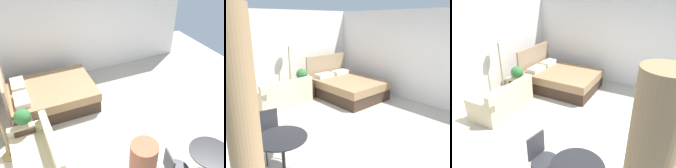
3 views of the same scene
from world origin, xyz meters
TOP-DOWN VIEW (x-y plane):
  - ground_plane at (0.00, 0.00)m, footprint 8.67×9.16m
  - wall_back at (0.00, 3.08)m, footprint 8.67×0.12m
  - wall_right at (2.84, 0.00)m, footprint 0.12×6.16m
  - bed at (1.53, 1.56)m, footprint 1.63×2.14m
  - couch at (-0.35, 2.19)m, footprint 1.56×0.84m
  - nightstand at (0.48, 2.31)m, footprint 0.46×0.42m
  - potted_plant at (0.38, 2.29)m, footprint 0.34×0.34m
  - vase at (0.60, 2.35)m, footprint 0.12×0.12m
  - floor_lamp at (0.21, 2.70)m, footprint 0.31×0.31m
  - cafe_chair_near_window at (-1.70, 0.11)m, footprint 0.50×0.50m

SIDE VIEW (x-z plane):
  - ground_plane at x=0.00m, z-range -0.02..0.00m
  - nightstand at x=0.48m, z-range 0.00..0.51m
  - couch at x=-0.35m, z-range -0.12..0.66m
  - bed at x=1.53m, z-range -0.30..0.93m
  - cafe_chair_near_window at x=-1.70m, z-range 0.09..0.95m
  - vase at x=0.60m, z-range 0.51..0.71m
  - potted_plant at x=0.38m, z-range 0.54..0.99m
  - wall_back at x=0.00m, z-range 0.00..2.66m
  - wall_right at x=2.84m, z-range 0.00..2.66m
  - floor_lamp at x=0.21m, z-range 0.47..2.25m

